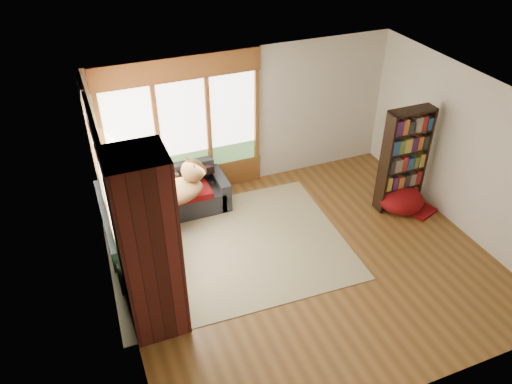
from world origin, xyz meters
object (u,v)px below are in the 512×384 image
object	(u,v)px
sectional_sofa	(157,212)
dog_tan	(179,182)
dog_brindle	(155,207)
bookshelf	(404,160)
brick_chimney	(148,248)
area_rug	(229,248)
pouf	(401,198)

from	to	relation	value
sectional_sofa	dog_tan	world-z (taller)	dog_tan
dog_tan	dog_brindle	distance (m)	0.70
sectional_sofa	bookshelf	world-z (taller)	bookshelf
sectional_sofa	brick_chimney	bearing A→B (deg)	-105.27
sectional_sofa	area_rug	world-z (taller)	sectional_sofa
dog_brindle	sectional_sofa	bearing A→B (deg)	-12.74
area_rug	pouf	xyz separation A→B (m)	(3.17, -0.11, 0.22)
dog_tan	bookshelf	bearing A→B (deg)	-30.08
dog_tan	sectional_sofa	bearing A→B (deg)	160.33
sectional_sofa	dog_tan	bearing A→B (deg)	-6.91
area_rug	dog_brindle	bearing A→B (deg)	154.45
sectional_sofa	bookshelf	xyz separation A→B (m)	(4.09, -0.97, 0.63)
dog_brindle	area_rug	bearing A→B (deg)	-118.55
pouf	dog_tan	size ratio (longest dim) A/B	0.70
brick_chimney	sectional_sofa	bearing A→B (deg)	77.71
dog_brindle	pouf	bearing A→B (deg)	-101.05
brick_chimney	area_rug	world-z (taller)	brick_chimney
sectional_sofa	area_rug	xyz separation A→B (m)	(0.91, -0.99, -0.30)
area_rug	dog_brindle	world-z (taller)	dog_brindle
sectional_sofa	pouf	bearing A→B (deg)	-18.03
pouf	area_rug	bearing A→B (deg)	177.99
area_rug	pouf	size ratio (longest dim) A/B	4.66
area_rug	sectional_sofa	bearing A→B (deg)	132.83
bookshelf	dog_tan	distance (m)	3.79
brick_chimney	pouf	distance (m)	4.75
sectional_sofa	dog_brindle	size ratio (longest dim) A/B	2.58
brick_chimney	dog_tan	xyz separation A→B (m)	(0.87, 2.02, -0.48)
bookshelf	dog_tan	world-z (taller)	bookshelf
brick_chimney	dog_brindle	world-z (taller)	brick_chimney
brick_chimney	sectional_sofa	distance (m)	2.32
area_rug	dog_brindle	size ratio (longest dim) A/B	4.32
area_rug	bookshelf	world-z (taller)	bookshelf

